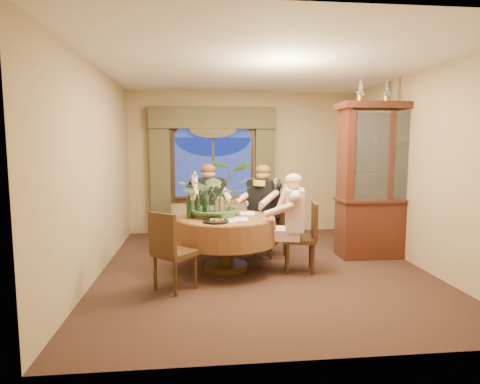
{
  "coord_description": "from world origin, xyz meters",
  "views": [
    {
      "loc": [
        -0.9,
        -5.51,
        1.74
      ],
      "look_at": [
        -0.32,
        0.0,
        1.1
      ],
      "focal_mm": 30.0,
      "sensor_mm": 36.0,
      "label": 1
    }
  ],
  "objects": [
    {
      "name": "floor",
      "position": [
        0.0,
        0.0,
        0.0
      ],
      "size": [
        5.0,
        5.0,
        0.0
      ],
      "primitive_type": "plane",
      "color": "black",
      "rests_on": "ground"
    },
    {
      "name": "wall_back",
      "position": [
        0.0,
        2.5,
        1.4
      ],
      "size": [
        4.5,
        0.0,
        4.5
      ],
      "primitive_type": "plane",
      "rotation": [
        1.57,
        0.0,
        0.0
      ],
      "color": "#947A55",
      "rests_on": "ground"
    },
    {
      "name": "wall_right",
      "position": [
        2.25,
        0.0,
        1.4
      ],
      "size": [
        0.0,
        5.0,
        5.0
      ],
      "primitive_type": "plane",
      "rotation": [
        1.57,
        0.0,
        -1.57
      ],
      "color": "#947A55",
      "rests_on": "ground"
    },
    {
      "name": "ceiling",
      "position": [
        0.0,
        0.0,
        2.8
      ],
      "size": [
        5.0,
        5.0,
        0.0
      ],
      "primitive_type": "plane",
      "rotation": [
        3.14,
        0.0,
        0.0
      ],
      "color": "white",
      "rests_on": "wall_back"
    },
    {
      "name": "window",
      "position": [
        -0.6,
        2.43,
        1.3
      ],
      "size": [
        1.62,
        0.1,
        1.32
      ],
      "primitive_type": null,
      "color": "navy",
      "rests_on": "wall_back"
    },
    {
      "name": "arched_transom",
      "position": [
        -0.6,
        2.43,
        2.08
      ],
      "size": [
        1.6,
        0.06,
        0.44
      ],
      "primitive_type": null,
      "color": "navy",
      "rests_on": "wall_back"
    },
    {
      "name": "drapery_left",
      "position": [
        -1.63,
        2.38,
        1.18
      ],
      "size": [
        0.38,
        0.14,
        2.32
      ],
      "primitive_type": "cube",
      "color": "#3F3822",
      "rests_on": "floor"
    },
    {
      "name": "drapery_right",
      "position": [
        0.43,
        2.38,
        1.18
      ],
      "size": [
        0.38,
        0.14,
        2.32
      ],
      "primitive_type": "cube",
      "color": "#3F3822",
      "rests_on": "floor"
    },
    {
      "name": "swag_valance",
      "position": [
        -0.6,
        2.35,
        2.28
      ],
      "size": [
        2.45,
        0.16,
        0.42
      ],
      "primitive_type": null,
      "color": "#3F3822",
      "rests_on": "wall_back"
    },
    {
      "name": "dining_table",
      "position": [
        -0.52,
        0.0,
        0.38
      ],
      "size": [
        1.66,
        1.66,
        0.75
      ],
      "primitive_type": "cylinder",
      "rotation": [
        0.0,
        0.0,
        -0.15
      ],
      "color": "maroon",
      "rests_on": "floor"
    },
    {
      "name": "china_cabinet",
      "position": [
        1.97,
        0.43,
        1.2
      ],
      "size": [
        1.47,
        0.58,
        2.39
      ],
      "primitive_type": "cube",
      "color": "#361711",
      "rests_on": "floor"
    },
    {
      "name": "oil_lamp_left",
      "position": [
        1.55,
        0.43,
        2.56
      ],
      "size": [
        0.11,
        0.11,
        0.34
      ],
      "primitive_type": null,
      "color": "#A5722D",
      "rests_on": "china_cabinet"
    },
    {
      "name": "oil_lamp_center",
      "position": [
        1.97,
        0.43,
        2.56
      ],
      "size": [
        0.11,
        0.11,
        0.34
      ],
      "primitive_type": null,
      "color": "#A5722D",
      "rests_on": "china_cabinet"
    },
    {
      "name": "oil_lamp_right",
      "position": [
        2.39,
        0.43,
        2.56
      ],
      "size": [
        0.11,
        0.11,
        0.34
      ],
      "primitive_type": null,
      "color": "#A5722D",
      "rests_on": "china_cabinet"
    },
    {
      "name": "chair_right",
      "position": [
        0.49,
        -0.18,
        0.48
      ],
      "size": [
        0.49,
        0.49,
        0.96
      ],
      "primitive_type": "cube",
      "rotation": [
        0.0,
        0.0,
        1.39
      ],
      "color": "black",
      "rests_on": "floor"
    },
    {
      "name": "chair_back_right",
      "position": [
        0.22,
        0.63,
        0.48
      ],
      "size": [
        0.59,
        0.59,
        0.96
      ],
      "primitive_type": "cube",
      "rotation": [
        0.0,
        0.0,
        -4.01
      ],
      "color": "black",
      "rests_on": "floor"
    },
    {
      "name": "chair_back",
      "position": [
        -0.76,
        0.97,
        0.48
      ],
      "size": [
        0.51,
        0.51,
        0.96
      ],
      "primitive_type": "cube",
      "rotation": [
        0.0,
        0.0,
        -2.9
      ],
      "color": "black",
      "rests_on": "floor"
    },
    {
      "name": "chair_front_left",
      "position": [
        -1.19,
        -0.74,
        0.48
      ],
      "size": [
        0.59,
        0.59,
        0.96
      ],
      "primitive_type": "cube",
      "rotation": [
        0.0,
        0.0,
        -0.73
      ],
      "color": "black",
      "rests_on": "floor"
    },
    {
      "name": "person_pink",
      "position": [
        0.41,
        -0.19,
        0.69
      ],
      "size": [
        0.54,
        0.57,
        1.37
      ],
      "primitive_type": null,
      "rotation": [
        0.0,
        0.0,
        1.37
      ],
      "color": "#D2A6AC",
      "rests_on": "floor"
    },
    {
      "name": "person_back",
      "position": [
        -0.73,
        1.0,
        0.73
      ],
      "size": [
        0.61,
        0.58,
        1.45
      ],
      "primitive_type": null,
      "rotation": [
        0.0,
        0.0,
        -2.93
      ],
      "color": "black",
      "rests_on": "floor"
    },
    {
      "name": "person_scarf",
      "position": [
        0.12,
        0.68,
        0.73
      ],
      "size": [
        0.7,
        0.7,
        1.45
      ],
      "primitive_type": null,
      "rotation": [
        0.0,
        0.0,
        -3.9
      ],
      "color": "black",
      "rests_on": "floor"
    },
    {
      "name": "stoneware_vase",
      "position": [
        -0.6,
        0.1,
        0.89
      ],
      "size": [
        0.15,
        0.15,
        0.27
      ],
      "primitive_type": null,
      "color": "tan",
      "rests_on": "dining_table"
    },
    {
      "name": "centerpiece_plant",
      "position": [
        -0.63,
        0.12,
        1.41
      ],
      "size": [
        1.07,
        1.19,
        0.93
      ],
      "primitive_type": "imported",
      "color": "#3F5834",
      "rests_on": "dining_table"
    },
    {
      "name": "olive_bowl",
      "position": [
        -0.46,
        -0.01,
        0.78
      ],
      "size": [
        0.16,
        0.16,
        0.05
      ],
      "primitive_type": "imported",
      "color": "#47532E",
      "rests_on": "dining_table"
    },
    {
      "name": "cheese_platter",
      "position": [
        -0.67,
        -0.38,
        0.76
      ],
      "size": [
        0.34,
        0.34,
        0.02
      ],
      "primitive_type": "cylinder",
      "color": "black",
      "rests_on": "dining_table"
    },
    {
      "name": "wine_bottle_0",
      "position": [
        -0.92,
        -0.02,
        0.92
      ],
      "size": [
        0.07,
        0.07,
        0.33
      ],
      "primitive_type": "cylinder",
      "color": "black",
      "rests_on": "dining_table"
    },
    {
      "name": "wine_bottle_1",
      "position": [
        -1.03,
        -0.06,
        0.92
      ],
      "size": [
        0.07,
        0.07,
        0.33
      ],
      "primitive_type": "cylinder",
      "color": "black",
      "rests_on": "dining_table"
    },
    {
      "name": "wine_bottle_2",
      "position": [
        -0.99,
        0.08,
        0.92
      ],
      "size": [
        0.07,
        0.07,
        0.33
      ],
      "primitive_type": "cylinder",
      "color": "tan",
      "rests_on": "dining_table"
    },
    {
      "name": "wine_bottle_3",
      "position": [
        -0.81,
        0.17,
        0.92
      ],
      "size": [
        0.07,
        0.07,
        0.33
      ],
      "primitive_type": "cylinder",
      "color": "black",
      "rests_on": "dining_table"
    },
    {
      "name": "tasting_paper_0",
      "position": [
        -0.34,
        -0.19,
        0.75
      ],
      "size": [
        0.22,
        0.31,
        0.0
      ],
      "primitive_type": "cube",
      "rotation": [
        0.0,
        0.0,
        -0.04
      ],
      "color": "white",
      "rests_on": "dining_table"
    },
    {
      "name": "tasting_paper_1",
      "position": [
        -0.19,
        0.25,
        0.75
      ],
      "size": [
        0.24,
        0.32,
        0.0
      ],
      "primitive_type": "cube",
      "rotation": [
        0.0,
        0.0,
        -0.11
      ],
      "color": "white",
      "rests_on": "dining_table"
    },
    {
      "name": "tasting_paper_2",
      "position": [
        -0.53,
        -0.29,
        0.75
      ],
      "size": [
        0.23,
        0.31,
        0.0
      ],
      "primitive_type": "cube",
      "rotation": [
        0.0,
        0.0,
        0.06
      ],
      "color": "white",
      "rests_on": "dining_table"
    },
    {
      "name": "wine_glass_person_pink",
      "position": [
        -0.04,
        -0.1,
        0.84
      ],
      "size": [
        0.07,
        0.07,
        0.18
      ],
      "primitive_type": null,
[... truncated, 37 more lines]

